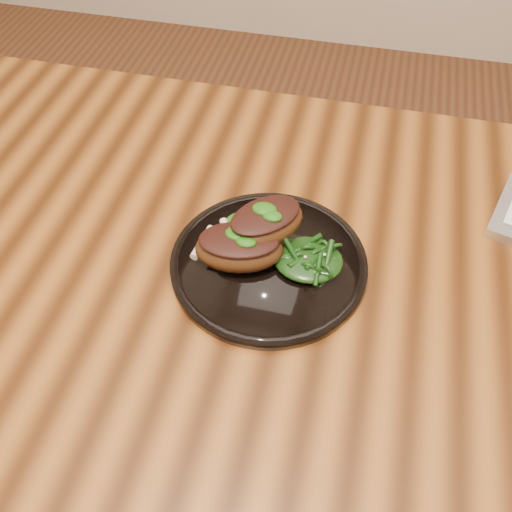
{
  "coord_description": "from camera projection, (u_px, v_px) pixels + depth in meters",
  "views": [
    {
      "loc": [
        0.01,
        -0.5,
        1.34
      ],
      "look_at": [
        -0.1,
        -0.02,
        0.78
      ],
      "focal_mm": 40.0,
      "sensor_mm": 36.0,
      "label": 1
    }
  ],
  "objects": [
    {
      "name": "herb_smear",
      "position": [
        255.0,
        225.0,
        0.8
      ],
      "size": [
        0.08,
        0.05,
        0.01
      ],
      "primitive_type": "ellipsoid",
      "color": "#0F4106",
      "rests_on": "plate"
    },
    {
      "name": "desk",
      "position": [
        327.0,
        307.0,
        0.83
      ],
      "size": [
        1.6,
        0.8,
        0.75
      ],
      "color": "#381907",
      "rests_on": "ground"
    },
    {
      "name": "lamb_chop_front",
      "position": [
        239.0,
        247.0,
        0.74
      ],
      "size": [
        0.13,
        0.1,
        0.05
      ],
      "color": "#41210C",
      "rests_on": "plate"
    },
    {
      "name": "plate",
      "position": [
        269.0,
        263.0,
        0.77
      ],
      "size": [
        0.26,
        0.26,
        0.02
      ],
      "color": "black",
      "rests_on": "desk"
    },
    {
      "name": "greens_heap",
      "position": [
        308.0,
        256.0,
        0.75
      ],
      "size": [
        0.09,
        0.09,
        0.03
      ],
      "color": "black",
      "rests_on": "plate"
    },
    {
      "name": "lamb_chop_back",
      "position": [
        265.0,
        222.0,
        0.75
      ],
      "size": [
        0.13,
        0.13,
        0.05
      ],
      "color": "#41210C",
      "rests_on": "plate"
    }
  ]
}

